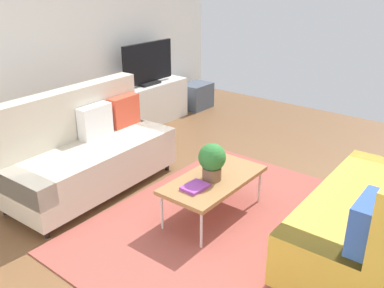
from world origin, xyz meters
name	(u,v)px	position (x,y,z in m)	size (l,w,h in m)	color
ground_plane	(224,213)	(0.00, 0.00, 0.00)	(7.68, 7.68, 0.00)	brown
wall_far	(44,40)	(0.00, 2.80, 1.45)	(6.40, 0.12, 2.90)	white
area_rug	(227,224)	(-0.14, -0.14, 0.01)	(2.90, 2.20, 0.01)	#9E4C42
couch_beige	(88,151)	(-0.48, 1.49, 0.45)	(1.93, 0.92, 1.10)	beige
couch_green	(376,213)	(0.20, -1.36, 0.44)	(1.91, 0.87, 1.10)	gold
coffee_table	(214,180)	(-0.09, 0.06, 0.39)	(1.10, 0.56, 0.42)	#9E7042
tv_console	(149,104)	(1.48, 2.46, 0.32)	(1.40, 0.44, 0.64)	silver
tv	(148,64)	(1.48, 2.44, 0.95)	(1.00, 0.20, 0.64)	black
storage_trunk	(196,96)	(2.58, 2.36, 0.22)	(0.52, 0.40, 0.44)	#4C5666
potted_plant	(212,160)	(-0.13, 0.07, 0.62)	(0.26, 0.26, 0.36)	brown
table_book_0	(195,187)	(-0.37, 0.08, 0.43)	(0.24, 0.18, 0.03)	purple
vase_0	(117,86)	(0.90, 2.51, 0.73)	(0.11, 0.11, 0.17)	#B24C4C
bottle_0	(130,84)	(1.07, 2.42, 0.73)	(0.05, 0.05, 0.18)	#3359B2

